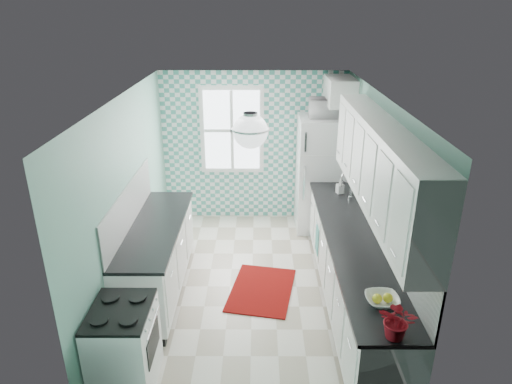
{
  "coord_description": "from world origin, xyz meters",
  "views": [
    {
      "loc": [
        0.07,
        -5.09,
        3.46
      ],
      "look_at": [
        0.05,
        0.25,
        1.25
      ],
      "focal_mm": 32.0,
      "sensor_mm": 36.0,
      "label": 1
    }
  ],
  "objects_px": {
    "fruit_bowl": "(382,300)",
    "sink": "(339,200)",
    "ceiling_light": "(250,131)",
    "potted_plant": "(398,321)",
    "fridge": "(322,174)",
    "microwave": "(326,108)",
    "stove": "(124,346)"
  },
  "relations": [
    {
      "from": "ceiling_light",
      "to": "microwave",
      "type": "distance_m",
      "value": 2.84
    },
    {
      "from": "fridge",
      "to": "ceiling_light",
      "type": "bearing_deg",
      "value": -116.31
    },
    {
      "from": "fruit_bowl",
      "to": "stove",
      "type": "bearing_deg",
      "value": 179.86
    },
    {
      "from": "ceiling_light",
      "to": "potted_plant",
      "type": "xyz_separation_m",
      "value": [
        1.2,
        -1.3,
        -1.22
      ]
    },
    {
      "from": "ceiling_light",
      "to": "potted_plant",
      "type": "height_order",
      "value": "ceiling_light"
    },
    {
      "from": "potted_plant",
      "to": "fruit_bowl",
      "type": "bearing_deg",
      "value": 90.0
    },
    {
      "from": "ceiling_light",
      "to": "stove",
      "type": "height_order",
      "value": "ceiling_light"
    },
    {
      "from": "ceiling_light",
      "to": "fridge",
      "type": "bearing_deg",
      "value": 66.85
    },
    {
      "from": "fridge",
      "to": "microwave",
      "type": "relative_size",
      "value": 3.58
    },
    {
      "from": "microwave",
      "to": "fruit_bowl",
      "type": "bearing_deg",
      "value": 94.45
    },
    {
      "from": "ceiling_light",
      "to": "potted_plant",
      "type": "bearing_deg",
      "value": -47.35
    },
    {
      "from": "fridge",
      "to": "sink",
      "type": "height_order",
      "value": "fridge"
    },
    {
      "from": "fruit_bowl",
      "to": "sink",
      "type": "bearing_deg",
      "value": 89.89
    },
    {
      "from": "ceiling_light",
      "to": "potted_plant",
      "type": "relative_size",
      "value": 1.05
    },
    {
      "from": "fridge",
      "to": "fruit_bowl",
      "type": "relative_size",
      "value": 6.12
    },
    {
      "from": "fridge",
      "to": "sink",
      "type": "relative_size",
      "value": 3.48
    },
    {
      "from": "stove",
      "to": "fruit_bowl",
      "type": "bearing_deg",
      "value": -3.17
    },
    {
      "from": "fruit_bowl",
      "to": "potted_plant",
      "type": "relative_size",
      "value": 0.91
    },
    {
      "from": "potted_plant",
      "to": "microwave",
      "type": "xyz_separation_m",
      "value": [
        -0.09,
        3.9,
        0.89
      ]
    },
    {
      "from": "ceiling_light",
      "to": "potted_plant",
      "type": "distance_m",
      "value": 2.15
    },
    {
      "from": "ceiling_light",
      "to": "microwave",
      "type": "bearing_deg",
      "value": 66.85
    },
    {
      "from": "potted_plant",
      "to": "sink",
      "type": "bearing_deg",
      "value": 89.91
    },
    {
      "from": "sink",
      "to": "fruit_bowl",
      "type": "distance_m",
      "value": 2.38
    },
    {
      "from": "stove",
      "to": "sink",
      "type": "bearing_deg",
      "value": 41.6
    },
    {
      "from": "sink",
      "to": "stove",
      "type": "bearing_deg",
      "value": -137.7
    },
    {
      "from": "ceiling_light",
      "to": "fridge",
      "type": "distance_m",
      "value": 3.15
    },
    {
      "from": "sink",
      "to": "microwave",
      "type": "height_order",
      "value": "microwave"
    },
    {
      "from": "potted_plant",
      "to": "microwave",
      "type": "distance_m",
      "value": 4.0
    },
    {
      "from": "sink",
      "to": "microwave",
      "type": "distance_m",
      "value": 1.51
    },
    {
      "from": "stove",
      "to": "sink",
      "type": "relative_size",
      "value": 1.59
    },
    {
      "from": "ceiling_light",
      "to": "fridge",
      "type": "xyz_separation_m",
      "value": [
        1.11,
        2.6,
        -1.4
      ]
    },
    {
      "from": "ceiling_light",
      "to": "fridge",
      "type": "height_order",
      "value": "ceiling_light"
    }
  ]
}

